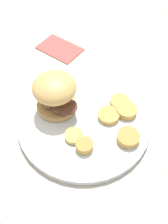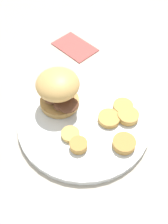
# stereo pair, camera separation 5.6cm
# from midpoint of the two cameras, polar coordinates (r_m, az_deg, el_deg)

# --- Properties ---
(ground_plane) EXTENTS (4.00, 4.00, 0.00)m
(ground_plane) POSITION_cam_midpoint_polar(r_m,az_deg,el_deg) (0.60, 2.70, -2.63)
(ground_plane) COLOR #B2A899
(dinner_plate) EXTENTS (0.30, 0.30, 0.02)m
(dinner_plate) POSITION_cam_midpoint_polar(r_m,az_deg,el_deg) (0.59, 2.73, -2.11)
(dinner_plate) COLOR white
(dinner_plate) RESTS_ON ground_plane
(sandwich) EXTENTS (0.12, 0.10, 0.09)m
(sandwich) POSITION_cam_midpoint_polar(r_m,az_deg,el_deg) (0.57, -2.78, 4.81)
(sandwich) COLOR tan
(sandwich) RESTS_ON dinner_plate
(potato_round_0) EXTENTS (0.04, 0.04, 0.01)m
(potato_round_0) POSITION_cam_midpoint_polar(r_m,az_deg,el_deg) (0.55, -0.08, -5.05)
(potato_round_0) COLOR tan
(potato_round_0) RESTS_ON dinner_plate
(potato_round_1) EXTENTS (0.04, 0.04, 0.02)m
(potato_round_1) POSITION_cam_midpoint_polar(r_m,az_deg,el_deg) (0.54, 1.83, -7.42)
(potato_round_1) COLOR #BC8942
(potato_round_1) RESTS_ON dinner_plate
(potato_round_2) EXTENTS (0.05, 0.05, 0.01)m
(potato_round_2) POSITION_cam_midpoint_polar(r_m,az_deg,el_deg) (0.59, 12.29, -1.01)
(potato_round_2) COLOR tan
(potato_round_2) RESTS_ON dinner_plate
(potato_round_3) EXTENTS (0.05, 0.05, 0.01)m
(potato_round_3) POSITION_cam_midpoint_polar(r_m,az_deg,el_deg) (0.58, 8.22, -1.57)
(potato_round_3) COLOR tan
(potato_round_3) RESTS_ON dinner_plate
(potato_round_4) EXTENTS (0.05, 0.05, 0.02)m
(potato_round_4) POSITION_cam_midpoint_polar(r_m,az_deg,el_deg) (0.55, 11.65, -6.90)
(potato_round_4) COLOR #BC8942
(potato_round_4) RESTS_ON dinner_plate
(potato_round_5) EXTENTS (0.05, 0.05, 0.01)m
(potato_round_5) POSITION_cam_midpoint_polar(r_m,az_deg,el_deg) (0.61, 11.14, 0.96)
(potato_round_5) COLOR tan
(potato_round_5) RESTS_ON dinner_plate
(napkin) EXTENTS (0.14, 0.14, 0.01)m
(napkin) POSITION_cam_midpoint_polar(r_m,az_deg,el_deg) (0.78, 0.09, 13.98)
(napkin) COLOR #B24C47
(napkin) RESTS_ON ground_plane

